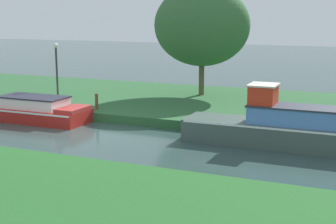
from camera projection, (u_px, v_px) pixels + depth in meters
ground_plane at (86, 134)px, 19.61m from camera, size 120.00×120.00×0.00m
riverbank_far at (158, 101)px, 25.88m from camera, size 72.00×10.00×0.40m
red_narrowboat at (40, 110)px, 21.83m from camera, size 4.41×1.92×1.11m
willow_tree_left at (201, 26)px, 25.74m from camera, size 5.19×3.48×5.83m
lamp_post at (57, 65)px, 24.04m from camera, size 0.24×0.24×2.91m
mooring_post_near at (97, 101)px, 22.43m from camera, size 0.15×0.15×0.74m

